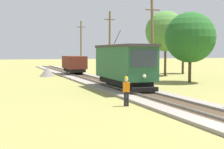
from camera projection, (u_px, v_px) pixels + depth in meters
red_tram at (124, 64)px, 27.81m from camera, size 2.60×8.54×4.79m
freight_car at (74, 64)px, 45.30m from camera, size 2.40×5.20×2.31m
utility_pole_near_tram at (152, 43)px, 29.71m from camera, size 1.40×0.62×7.91m
utility_pole_mid at (110, 44)px, 40.78m from camera, size 1.40×0.46×8.16m
utility_pole_far at (81, 46)px, 54.29m from camera, size 1.40×0.39×8.23m
gravel_pile at (47, 72)px, 42.98m from camera, size 2.04×2.04×1.22m
track_worker at (126, 90)px, 19.65m from camera, size 0.42×0.31×1.78m
tree_left_near at (183, 48)px, 48.73m from camera, size 3.49×3.49×5.53m
tree_right_near at (166, 31)px, 44.85m from camera, size 5.48×5.48×8.74m
tree_right_far at (190, 37)px, 34.55m from camera, size 5.30×5.30×7.38m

